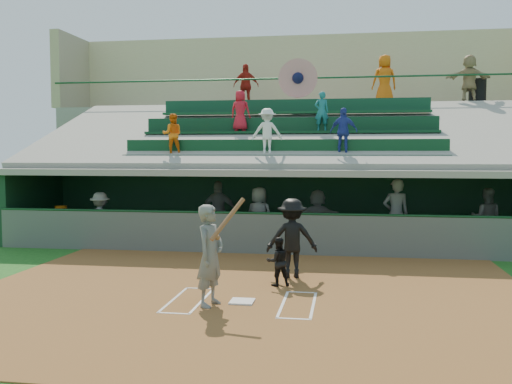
% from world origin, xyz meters
% --- Properties ---
extents(ground, '(100.00, 100.00, 0.00)m').
position_xyz_m(ground, '(0.00, 0.00, 0.00)').
color(ground, '#195016').
rests_on(ground, ground).
extents(dirt_slab, '(11.00, 9.00, 0.02)m').
position_xyz_m(dirt_slab, '(0.00, 0.50, 0.01)').
color(dirt_slab, brown).
rests_on(dirt_slab, ground).
extents(home_plate, '(0.43, 0.43, 0.03)m').
position_xyz_m(home_plate, '(0.00, 0.00, 0.04)').
color(home_plate, silver).
rests_on(home_plate, dirt_slab).
extents(batters_box_chalk, '(2.65, 1.85, 0.01)m').
position_xyz_m(batters_box_chalk, '(0.00, 0.00, 0.02)').
color(batters_box_chalk, white).
rests_on(batters_box_chalk, dirt_slab).
extents(dugout_floor, '(16.00, 3.50, 0.04)m').
position_xyz_m(dugout_floor, '(0.00, 6.75, 0.02)').
color(dugout_floor, gray).
rests_on(dugout_floor, ground).
extents(concourse_slab, '(20.00, 3.00, 4.60)m').
position_xyz_m(concourse_slab, '(0.00, 13.50, 2.30)').
color(concourse_slab, gray).
rests_on(concourse_slab, ground).
extents(grandstand, '(20.40, 10.40, 7.80)m').
position_xyz_m(grandstand, '(-0.00, 10.51, 2.26)').
color(grandstand, '#545954').
rests_on(grandstand, ground).
extents(batter_at_plate, '(0.93, 0.80, 1.95)m').
position_xyz_m(batter_at_plate, '(-0.52, -0.30, 0.94)').
color(batter_at_plate, '#575954').
rests_on(batter_at_plate, dirt_slab).
extents(catcher, '(0.59, 0.53, 1.00)m').
position_xyz_m(catcher, '(0.49, 1.40, 0.52)').
color(catcher, black).
rests_on(catcher, dirt_slab).
extents(home_umpire, '(1.21, 0.81, 1.73)m').
position_xyz_m(home_umpire, '(0.70, 2.24, 0.89)').
color(home_umpire, black).
rests_on(home_umpire, dirt_slab).
extents(dugout_bench, '(14.25, 4.15, 0.44)m').
position_xyz_m(dugout_bench, '(-0.30, 7.92, 0.26)').
color(dugout_bench, brown).
rests_on(dugout_bench, dugout_floor).
extents(white_table, '(0.98, 0.88, 0.71)m').
position_xyz_m(white_table, '(-6.78, 6.29, 0.39)').
color(white_table, white).
rests_on(white_table, dugout_floor).
extents(water_cooler, '(0.36, 0.36, 0.36)m').
position_xyz_m(water_cooler, '(-6.82, 6.23, 0.93)').
color(water_cooler, orange).
rests_on(water_cooler, white_table).
extents(dugout_player_a, '(1.06, 0.66, 1.58)m').
position_xyz_m(dugout_player_a, '(-5.11, 5.28, 0.83)').
color(dugout_player_a, '#565853').
rests_on(dugout_player_a, dugout_floor).
extents(dugout_player_b, '(1.13, 0.56, 1.85)m').
position_xyz_m(dugout_player_b, '(-1.94, 6.69, 0.97)').
color(dugout_player_b, '#535550').
rests_on(dugout_player_b, dugout_floor).
extents(dugout_player_c, '(0.96, 0.76, 1.72)m').
position_xyz_m(dugout_player_c, '(-0.63, 6.18, 0.90)').
color(dugout_player_c, '#61645E').
rests_on(dugout_player_c, dugout_floor).
extents(dugout_player_d, '(1.58, 0.69, 1.65)m').
position_xyz_m(dugout_player_d, '(1.05, 6.41, 0.86)').
color(dugout_player_d, '#5B5E59').
rests_on(dugout_player_d, dugout_floor).
extents(dugout_player_e, '(0.79, 0.58, 1.98)m').
position_xyz_m(dugout_player_e, '(3.24, 6.10, 1.03)').
color(dugout_player_e, '#595C57').
rests_on(dugout_player_e, dugout_floor).
extents(dugout_player_f, '(0.96, 0.83, 1.71)m').
position_xyz_m(dugout_player_f, '(5.82, 6.85, 0.89)').
color(dugout_player_f, '#5D5F5A').
rests_on(dugout_player_f, dugout_floor).
extents(trash_bin, '(0.64, 0.64, 0.95)m').
position_xyz_m(trash_bin, '(6.79, 12.92, 5.08)').
color(trash_bin, black).
rests_on(trash_bin, concourse_slab).
extents(concourse_staff_a, '(1.12, 0.68, 1.78)m').
position_xyz_m(concourse_staff_a, '(-2.23, 13.18, 5.49)').
color(concourse_staff_a, '#AC1E13').
rests_on(concourse_staff_a, concourse_slab).
extents(concourse_staff_b, '(1.06, 0.80, 1.95)m').
position_xyz_m(concourse_staff_b, '(3.30, 12.83, 5.57)').
color(concourse_staff_b, '#D95E0C').
rests_on(concourse_staff_b, concourse_slab).
extents(concourse_staff_c, '(1.68, 0.66, 1.77)m').
position_xyz_m(concourse_staff_c, '(6.34, 12.23, 5.48)').
color(concourse_staff_c, tan).
rests_on(concourse_staff_c, concourse_slab).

